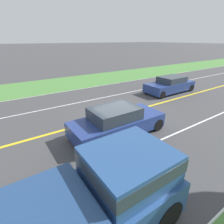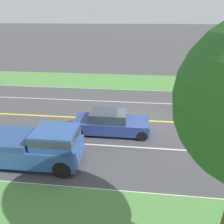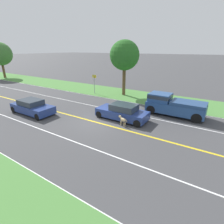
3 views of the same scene
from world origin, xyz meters
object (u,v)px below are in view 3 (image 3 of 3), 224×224
object	(u,v)px
dog	(122,120)
street_sign	(94,82)
pickup_truck	(173,105)
oncoming_car	(32,107)
roadside_tree_right_near	(125,56)
ego_car	(122,112)
roadside_tree_right_far	(0,54)

from	to	relation	value
dog	street_sign	xyz separation A→B (m)	(7.55, 8.79, 1.12)
pickup_truck	oncoming_car	distance (m)	13.64
roadside_tree_right_near	street_sign	xyz separation A→B (m)	(-1.45, 3.93, -3.52)
ego_car	roadside_tree_right_far	size ratio (longest dim) A/B	0.64
roadside_tree_right_far	street_sign	world-z (taller)	roadside_tree_right_far
roadside_tree_right_near	roadside_tree_right_far	distance (m)	29.37
roadside_tree_right_near	street_sign	world-z (taller)	roadside_tree_right_near
pickup_truck	roadside_tree_right_far	world-z (taller)	roadside_tree_right_far
dog	roadside_tree_right_near	distance (m)	11.22
dog	oncoming_car	bearing A→B (deg)	121.56
ego_car	roadside_tree_right_far	distance (m)	34.49
dog	roadside_tree_right_near	xyz separation A→B (m)	(8.99, 4.86, 4.64)
ego_car	oncoming_car	world-z (taller)	ego_car
pickup_truck	dog	bearing A→B (deg)	150.01
ego_car	street_sign	distance (m)	10.28
roadside_tree_right_far	dog	bearing A→B (deg)	-103.51
ego_car	dog	bearing A→B (deg)	-150.55
ego_car	pickup_truck	size ratio (longest dim) A/B	0.88
dog	roadside_tree_right_far	distance (m)	35.46
dog	street_sign	bearing A→B (deg)	67.14
oncoming_car	roadside_tree_right_far	size ratio (longest dim) A/B	0.63
pickup_truck	roadside_tree_right_near	bearing A→B (deg)	61.46
ego_car	oncoming_car	bearing A→B (deg)	112.78
dog	roadside_tree_right_far	size ratio (longest dim) A/B	0.14
roadside_tree_right_far	street_sign	bearing A→B (deg)	-91.52
oncoming_car	roadside_tree_right_far	world-z (taller)	roadside_tree_right_far
pickup_truck	roadside_tree_right_near	distance (m)	9.66
pickup_truck	roadside_tree_right_near	world-z (taller)	roadside_tree_right_near
pickup_truck	roadside_tree_right_far	distance (m)	37.37
roadside_tree_right_near	roadside_tree_right_far	world-z (taller)	roadside_tree_right_far
roadside_tree_right_far	roadside_tree_right_near	bearing A→B (deg)	-88.49
oncoming_car	street_sign	world-z (taller)	street_sign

